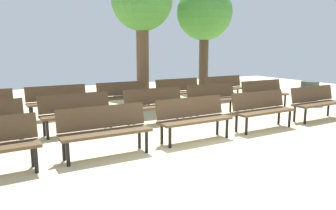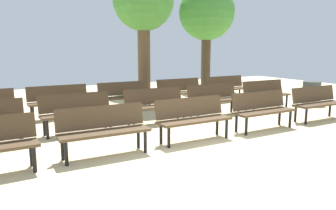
% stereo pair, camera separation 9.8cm
% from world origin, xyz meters
% --- Properties ---
extents(ground_plane, '(24.37, 24.37, 0.00)m').
position_xyz_m(ground_plane, '(0.00, 0.00, 0.00)').
color(ground_plane, beige).
extents(bench_r0_c1, '(1.60, 0.49, 0.87)m').
position_xyz_m(bench_r0_c1, '(-1.96, 1.57, 0.50)').
color(bench_r0_c1, '#4C3823').
rests_on(bench_r0_c1, ground_plane).
extents(bench_r0_c2, '(1.60, 0.49, 0.87)m').
position_xyz_m(bench_r0_c2, '(-0.05, 1.61, 0.50)').
color(bench_r0_c2, '#4C3823').
rests_on(bench_r0_c2, ground_plane).
extents(bench_r0_c3, '(1.61, 0.51, 0.87)m').
position_xyz_m(bench_r0_c3, '(1.86, 1.59, 0.50)').
color(bench_r0_c3, '#4C3823').
rests_on(bench_r0_c3, ground_plane).
extents(bench_r0_c4, '(1.60, 0.49, 0.87)m').
position_xyz_m(bench_r0_c4, '(3.86, 1.62, 0.50)').
color(bench_r0_c4, '#4C3823').
rests_on(bench_r0_c4, ground_plane).
extents(bench_r1_c1, '(1.62, 0.56, 0.87)m').
position_xyz_m(bench_r1_c1, '(-2.00, 3.38, 0.50)').
color(bench_r1_c1, '#4C3823').
rests_on(bench_r1_c1, ground_plane).
extents(bench_r1_c2, '(1.60, 0.48, 0.87)m').
position_xyz_m(bench_r1_c2, '(-0.03, 3.36, 0.50)').
color(bench_r1_c2, '#4C3823').
rests_on(bench_r1_c2, ground_plane).
extents(bench_r1_c3, '(1.60, 0.49, 0.87)m').
position_xyz_m(bench_r1_c3, '(1.85, 3.43, 0.50)').
color(bench_r1_c3, '#4C3823').
rests_on(bench_r1_c3, ground_plane).
extents(bench_r1_c4, '(1.60, 0.49, 0.87)m').
position_xyz_m(bench_r1_c4, '(3.84, 3.44, 0.50)').
color(bench_r1_c4, '#4C3823').
rests_on(bench_r1_c4, ground_plane).
extents(bench_r2_c1, '(1.61, 0.52, 0.87)m').
position_xyz_m(bench_r2_c1, '(-2.06, 5.18, 0.50)').
color(bench_r2_c1, '#4C3823').
rests_on(bench_r2_c1, ground_plane).
extents(bench_r2_c2, '(1.60, 0.49, 0.87)m').
position_xyz_m(bench_r2_c2, '(-0.14, 5.17, 0.50)').
color(bench_r2_c2, '#4C3823').
rests_on(bench_r2_c2, ground_plane).
extents(bench_r2_c3, '(1.61, 0.51, 0.87)m').
position_xyz_m(bench_r2_c3, '(1.80, 5.20, 0.50)').
color(bench_r2_c3, '#4C3823').
rests_on(bench_r2_c3, ground_plane).
extents(bench_r2_c4, '(1.62, 0.55, 0.87)m').
position_xyz_m(bench_r2_c4, '(3.77, 5.23, 0.50)').
color(bench_r2_c4, '#4C3823').
rests_on(bench_r2_c4, ground_plane).
extents(tree_0, '(2.04, 2.04, 4.47)m').
position_xyz_m(tree_0, '(1.02, 6.33, 3.33)').
color(tree_0, brown).
rests_on(tree_0, ground_plane).
extents(tree_1, '(2.48, 2.48, 4.68)m').
position_xyz_m(tree_1, '(5.08, 8.41, 3.37)').
color(tree_1, '#4C3A28').
rests_on(tree_1, ground_plane).
extents(trash_bin, '(0.57, 0.57, 0.78)m').
position_xyz_m(trash_bin, '(5.70, 3.21, 0.39)').
color(trash_bin, '#383D38').
rests_on(trash_bin, ground_plane).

